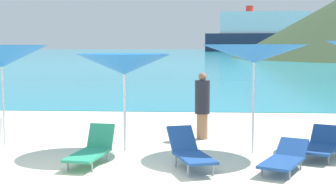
{
  "coord_description": "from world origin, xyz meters",
  "views": [
    {
      "loc": [
        1.71,
        -8.09,
        2.23
      ],
      "look_at": [
        1.0,
        2.48,
        1.2
      ],
      "focal_mm": 52.36,
      "sensor_mm": 36.0,
      "label": 1
    }
  ],
  "objects_px": {
    "umbrella_2": "(124,64)",
    "umbrella_3": "(254,54)",
    "lounge_chair_4": "(321,145)",
    "lounge_chair_6": "(190,151)",
    "umbrella_1": "(2,56)",
    "beachgoer_0": "(202,104)",
    "lounge_chair_3": "(92,149)",
    "cruise_ship": "(264,34)",
    "lounge_chair_5": "(284,158)"
  },
  "relations": [
    {
      "from": "umbrella_1",
      "to": "cruise_ship",
      "type": "relative_size",
      "value": 0.04
    },
    {
      "from": "lounge_chair_5",
      "to": "beachgoer_0",
      "type": "distance_m",
      "value": 3.41
    },
    {
      "from": "umbrella_3",
      "to": "lounge_chair_5",
      "type": "relative_size",
      "value": 1.44
    },
    {
      "from": "lounge_chair_4",
      "to": "lounge_chair_6",
      "type": "relative_size",
      "value": 0.94
    },
    {
      "from": "umbrella_2",
      "to": "lounge_chair_5",
      "type": "height_order",
      "value": "umbrella_2"
    },
    {
      "from": "lounge_chair_6",
      "to": "cruise_ship",
      "type": "distance_m",
      "value": 240.55
    },
    {
      "from": "umbrella_3",
      "to": "lounge_chair_6",
      "type": "distance_m",
      "value": 2.6
    },
    {
      "from": "lounge_chair_6",
      "to": "beachgoer_0",
      "type": "distance_m",
      "value": 3.0
    },
    {
      "from": "lounge_chair_4",
      "to": "umbrella_2",
      "type": "bearing_deg",
      "value": -159.29
    },
    {
      "from": "lounge_chair_3",
      "to": "cruise_ship",
      "type": "relative_size",
      "value": 0.03
    },
    {
      "from": "umbrella_2",
      "to": "lounge_chair_5",
      "type": "distance_m",
      "value": 3.84
    },
    {
      "from": "umbrella_2",
      "to": "umbrella_3",
      "type": "xyz_separation_m",
      "value": [
        2.72,
        -0.01,
        0.22
      ]
    },
    {
      "from": "umbrella_2",
      "to": "beachgoer_0",
      "type": "xyz_separation_m",
      "value": [
        1.66,
        1.52,
        -1.02
      ]
    },
    {
      "from": "lounge_chair_3",
      "to": "lounge_chair_4",
      "type": "xyz_separation_m",
      "value": [
        4.5,
        0.82,
        -0.02
      ]
    },
    {
      "from": "lounge_chair_3",
      "to": "lounge_chair_5",
      "type": "relative_size",
      "value": 0.95
    },
    {
      "from": "umbrella_1",
      "to": "lounge_chair_5",
      "type": "distance_m",
      "value": 6.55
    },
    {
      "from": "umbrella_1",
      "to": "lounge_chair_6",
      "type": "bearing_deg",
      "value": -23.91
    },
    {
      "from": "lounge_chair_4",
      "to": "lounge_chair_3",
      "type": "bearing_deg",
      "value": -143.65
    },
    {
      "from": "umbrella_2",
      "to": "lounge_chair_5",
      "type": "bearing_deg",
      "value": -25.47
    },
    {
      "from": "umbrella_1",
      "to": "lounge_chair_6",
      "type": "relative_size",
      "value": 1.41
    },
    {
      "from": "lounge_chair_3",
      "to": "cruise_ship",
      "type": "xyz_separation_m",
      "value": [
        33.28,
        238.12,
        8.36
      ]
    },
    {
      "from": "lounge_chair_4",
      "to": "umbrella_1",
      "type": "bearing_deg",
      "value": -161.01
    },
    {
      "from": "umbrella_3",
      "to": "lounge_chair_3",
      "type": "bearing_deg",
      "value": -159.57
    },
    {
      "from": "lounge_chair_6",
      "to": "beachgoer_0",
      "type": "bearing_deg",
      "value": 66.13
    },
    {
      "from": "cruise_ship",
      "to": "umbrella_2",
      "type": "bearing_deg",
      "value": -95.9
    },
    {
      "from": "beachgoer_0",
      "to": "lounge_chair_5",
      "type": "bearing_deg",
      "value": 169.18
    },
    {
      "from": "umbrella_2",
      "to": "lounge_chair_4",
      "type": "xyz_separation_m",
      "value": [
        4.04,
        -0.37,
        -1.6
      ]
    },
    {
      "from": "umbrella_2",
      "to": "umbrella_3",
      "type": "bearing_deg",
      "value": -0.3
    },
    {
      "from": "umbrella_3",
      "to": "cruise_ship",
      "type": "relative_size",
      "value": 0.04
    },
    {
      "from": "lounge_chair_6",
      "to": "umbrella_3",
      "type": "bearing_deg",
      "value": 28.16
    },
    {
      "from": "umbrella_3",
      "to": "cruise_ship",
      "type": "height_order",
      "value": "cruise_ship"
    },
    {
      "from": "umbrella_2",
      "to": "lounge_chair_5",
      "type": "xyz_separation_m",
      "value": [
        3.13,
        -1.49,
        -1.63
      ]
    },
    {
      "from": "lounge_chair_3",
      "to": "lounge_chair_5",
      "type": "xyz_separation_m",
      "value": [
        3.59,
        -0.3,
        -0.05
      ]
    },
    {
      "from": "lounge_chair_3",
      "to": "lounge_chair_5",
      "type": "bearing_deg",
      "value": 3.98
    },
    {
      "from": "umbrella_3",
      "to": "beachgoer_0",
      "type": "distance_m",
      "value": 2.24
    },
    {
      "from": "beachgoer_0",
      "to": "umbrella_3",
      "type": "bearing_deg",
      "value": 177.76
    },
    {
      "from": "lounge_chair_5",
      "to": "lounge_chair_6",
      "type": "xyz_separation_m",
      "value": [
        -1.7,
        0.07,
        0.09
      ]
    },
    {
      "from": "beachgoer_0",
      "to": "lounge_chair_3",
      "type": "bearing_deg",
      "value": 105.19
    },
    {
      "from": "umbrella_1",
      "to": "lounge_chair_4",
      "type": "relative_size",
      "value": 1.5
    },
    {
      "from": "umbrella_1",
      "to": "umbrella_2",
      "type": "height_order",
      "value": "umbrella_1"
    },
    {
      "from": "lounge_chair_6",
      "to": "beachgoer_0",
      "type": "xyz_separation_m",
      "value": [
        0.23,
        2.94,
        0.52
      ]
    },
    {
      "from": "umbrella_3",
      "to": "lounge_chair_4",
      "type": "height_order",
      "value": "umbrella_3"
    },
    {
      "from": "lounge_chair_6",
      "to": "umbrella_1",
      "type": "bearing_deg",
      "value": 136.69
    },
    {
      "from": "lounge_chair_5",
      "to": "lounge_chair_6",
      "type": "height_order",
      "value": "lounge_chair_6"
    },
    {
      "from": "lounge_chair_5",
      "to": "lounge_chair_6",
      "type": "relative_size",
      "value": 0.98
    },
    {
      "from": "umbrella_1",
      "to": "lounge_chair_4",
      "type": "xyz_separation_m",
      "value": [
        6.89,
        -0.85,
        -1.76
      ]
    },
    {
      "from": "lounge_chair_3",
      "to": "beachgoer_0",
      "type": "distance_m",
      "value": 3.48
    },
    {
      "from": "umbrella_2",
      "to": "lounge_chair_6",
      "type": "relative_size",
      "value": 1.29
    },
    {
      "from": "umbrella_2",
      "to": "lounge_chair_6",
      "type": "distance_m",
      "value": 2.54
    },
    {
      "from": "umbrella_3",
      "to": "lounge_chair_3",
      "type": "relative_size",
      "value": 1.52
    }
  ]
}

